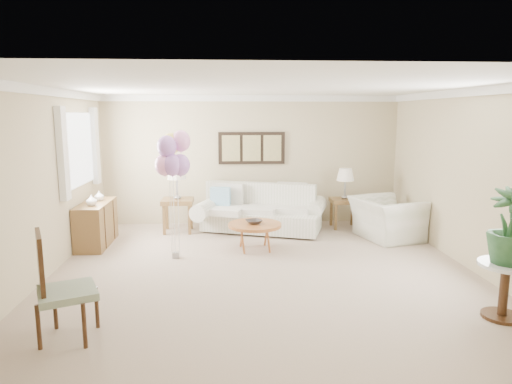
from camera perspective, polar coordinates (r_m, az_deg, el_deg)
ground_plane at (r=6.68m, az=0.92°, el=-9.78°), size 6.00×6.00×0.00m
room_shell at (r=6.41m, az=-0.09°, el=4.31°), size 6.04×6.04×2.60m
wall_art_triptych at (r=9.28m, az=-0.55°, el=5.51°), size 1.35×0.06×0.65m
sofa at (r=8.79m, az=0.70°, el=-2.61°), size 2.70×1.57×0.90m
end_table_left at (r=8.80m, az=-9.77°, el=-1.53°), size 0.59×0.53×0.64m
end_table_right at (r=9.18m, az=11.00°, el=-1.40°), size 0.54×0.49×0.59m
lamp_left at (r=8.71m, az=-9.88°, el=2.27°), size 0.36×0.36×0.63m
lamp_right at (r=9.09m, az=11.11°, el=2.01°), size 0.34×0.34×0.60m
coffee_table at (r=7.55m, az=-0.15°, el=-4.22°), size 0.89×0.89×0.45m
decor_bowl at (r=7.52m, az=-0.27°, el=-3.74°), size 0.34×0.34×0.06m
armchair at (r=8.57m, az=15.97°, el=-3.22°), size 1.26×1.36×0.74m
side_table at (r=5.75m, az=28.70°, el=-9.26°), size 0.59×0.59×0.63m
potted_plant at (r=5.59m, az=29.18°, el=-3.76°), size 0.54×0.54×0.83m
accent_chair at (r=4.99m, az=-23.48°, el=-10.54°), size 0.71×0.71×1.10m
credenza at (r=8.31m, az=-19.35°, el=-3.79°), size 0.46×1.20×0.74m
vase_white at (r=7.97m, az=-19.87°, el=-0.98°), size 0.23×0.23×0.18m
vase_sage at (r=8.41m, az=-19.02°, el=-0.45°), size 0.19×0.19×0.17m
balloon_cluster at (r=7.01m, az=-10.37°, el=4.58°), size 0.53×0.52×1.99m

